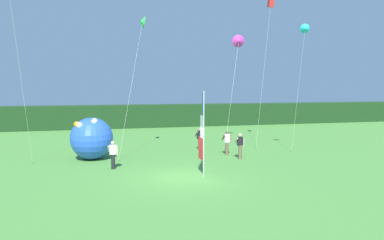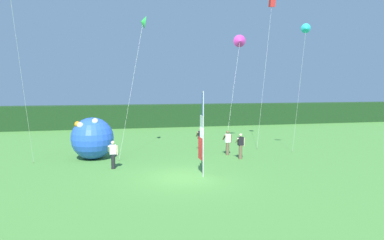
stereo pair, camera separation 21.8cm
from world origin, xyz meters
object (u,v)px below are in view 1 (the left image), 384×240
person_mid_field (200,138)px  kite_green_delta_4 (142,22)px  banner_flag (202,135)px  person_far_left (240,145)px  kite_magenta_delta_0 (239,41)px  kite_red_box_3 (271,5)px  person_far_right (227,142)px  kite_cyan_delta_1 (305,30)px  inflatable_balloon (92,138)px  person_near_banner (113,154)px

person_mid_field → kite_green_delta_4: bearing=-174.3°
banner_flag → person_far_left: size_ratio=2.68×
person_mid_field → kite_magenta_delta_0: size_ratio=0.19×
kite_magenta_delta_0 → kite_red_box_3: 3.51m
kite_green_delta_4 → kite_magenta_delta_0: bearing=14.2°
person_far_left → person_far_right: bearing=103.9°
kite_cyan_delta_1 → kite_magenta_delta_0: bearing=115.3°
person_mid_field → inflatable_balloon: inflatable_balloon is taller
person_near_banner → person_far_left: bearing=6.6°
person_near_banner → person_mid_field: person_mid_field is taller
person_far_left → kite_cyan_delta_1: bearing=-1.6°
banner_flag → kite_cyan_delta_1: size_ratio=0.51×
person_mid_field → person_far_right: bearing=-58.1°
person_far_left → kite_green_delta_4: size_ratio=0.18×
person_mid_field → kite_green_delta_4: kite_green_delta_4 is taller
inflatable_balloon → kite_red_box_3: (12.98, 2.07, 9.29)m
kite_red_box_3 → kite_green_delta_4: kite_red_box_3 is taller
banner_flag → kite_red_box_3: size_ratio=0.39×
person_near_banner → kite_cyan_delta_1: kite_cyan_delta_1 is taller
banner_flag → person_near_banner: bearing=150.3°
person_mid_field → kite_cyan_delta_1: bearing=-32.0°
person_far_left → inflatable_balloon: size_ratio=0.62×
inflatable_balloon → kite_magenta_delta_0: kite_magenta_delta_0 is taller
person_mid_field → person_far_right: person_far_right is taller
person_far_right → kite_green_delta_4: size_ratio=0.18×
person_near_banner → kite_cyan_delta_1: 14.14m
person_far_left → kite_magenta_delta_0: bearing=70.7°
kite_magenta_delta_0 → kite_green_delta_4: (-7.50, -1.90, 0.78)m
person_far_left → kite_magenta_delta_0: 8.93m
person_far_right → kite_cyan_delta_1: kite_cyan_delta_1 is taller
person_near_banner → kite_green_delta_4: kite_green_delta_4 is taller
person_far_right → kite_magenta_delta_0: bearing=59.4°
person_far_left → kite_cyan_delta_1: 8.43m
banner_flag → person_far_right: bearing=58.0°
person_near_banner → kite_magenta_delta_0: bearing=31.9°
person_mid_field → kite_cyan_delta_1: 10.11m
person_near_banner → inflatable_balloon: size_ratio=0.60×
person_far_left → banner_flag: bearing=-134.9°
inflatable_balloon → kite_magenta_delta_0: bearing=15.5°
banner_flag → inflatable_balloon: bearing=135.8°
banner_flag → kite_green_delta_4: bearing=109.2°
inflatable_balloon → kite_red_box_3: bearing=9.0°
kite_red_box_3 → banner_flag: bearing=-134.0°
banner_flag → kite_red_box_3: bearing=46.0°
kite_cyan_delta_1 → inflatable_balloon: bearing=170.6°
person_mid_field → kite_cyan_delta_1: size_ratio=0.19×
inflatable_balloon → kite_cyan_delta_1: bearing=-9.4°
banner_flag → kite_green_delta_4: (-2.31, 6.61, 6.69)m
person_near_banner → banner_flag: bearing=-29.7°
person_mid_field → kite_red_box_3: bearing=5.6°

